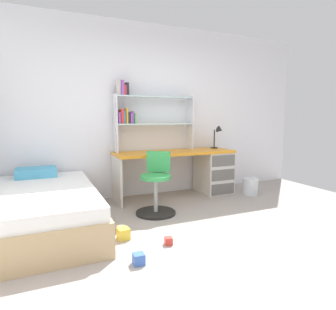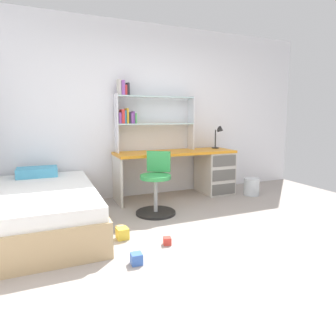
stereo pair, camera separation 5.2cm
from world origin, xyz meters
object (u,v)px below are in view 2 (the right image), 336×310
at_px(desk_lamp, 220,133).
at_px(bed_platform, 37,209).
at_px(bookshelf_hutch, 144,112).
at_px(toy_block_blue_1, 137,259).
at_px(swivel_chair, 156,189).
at_px(toy_block_natural_2, 120,229).
at_px(desk, 204,169).
at_px(waste_bin, 251,187).
at_px(toy_block_red_3, 167,241).
at_px(toy_block_yellow_0, 122,233).

relative_size(desk_lamp, bed_platform, 0.19).
distance_m(bookshelf_hutch, toy_block_blue_1, 2.50).
distance_m(swivel_chair, toy_block_blue_1, 1.38).
bearing_deg(toy_block_natural_2, desk_lamp, 29.85).
height_order(desk, bookshelf_hutch, bookshelf_hutch).
xyz_separation_m(bookshelf_hutch, waste_bin, (1.63, -0.59, -1.20)).
height_order(toy_block_blue_1, toy_block_red_3, toy_block_blue_1).
bearing_deg(desk_lamp, bookshelf_hutch, 175.60).
bearing_deg(bookshelf_hutch, desk, -10.95).
distance_m(bed_platform, toy_block_yellow_0, 1.03).
relative_size(desk, bookshelf_hutch, 1.49).
bearing_deg(desk, waste_bin, -30.91).
xyz_separation_m(desk, bookshelf_hutch, (-0.96, 0.19, 0.92)).
bearing_deg(toy_block_yellow_0, toy_block_blue_1, -91.62).
xyz_separation_m(swivel_chair, toy_block_yellow_0, (-0.61, -0.63, -0.26)).
xyz_separation_m(swivel_chair, waste_bin, (1.74, 0.23, -0.19)).
xyz_separation_m(bookshelf_hutch, toy_block_blue_1, (-0.74, -2.01, -1.29)).
distance_m(bookshelf_hutch, waste_bin, 2.10).
xyz_separation_m(bookshelf_hutch, toy_block_yellow_0, (-0.73, -1.45, -1.28)).
height_order(bookshelf_hutch, toy_block_blue_1, bookshelf_hutch).
bearing_deg(toy_block_natural_2, bed_platform, 153.91).
bearing_deg(bed_platform, toy_block_yellow_0, -36.38).
bearing_deg(toy_block_natural_2, bookshelf_hutch, 60.64).
height_order(bed_platform, waste_bin, bed_platform).
distance_m(desk, waste_bin, 0.83).
distance_m(bookshelf_hutch, toy_block_yellow_0, 2.07).
relative_size(waste_bin, toy_block_yellow_0, 2.36).
distance_m(desk, bookshelf_hutch, 1.35).
bearing_deg(desk, desk_lamp, 13.53).
xyz_separation_m(bed_platform, toy_block_blue_1, (0.80, -1.16, -0.19)).
distance_m(swivel_chair, toy_block_yellow_0, 0.92).
height_order(toy_block_natural_2, toy_block_red_3, toy_block_natural_2).
bearing_deg(desk, bookshelf_hutch, 169.05).
xyz_separation_m(desk, toy_block_blue_1, (-1.70, -1.83, -0.37)).
bearing_deg(toy_block_yellow_0, waste_bin, 20.23).
height_order(bookshelf_hutch, toy_block_yellow_0, bookshelf_hutch).
bearing_deg(toy_block_blue_1, toy_block_red_3, 32.84).
bearing_deg(waste_bin, toy_block_blue_1, -148.93).
height_order(bookshelf_hutch, toy_block_red_3, bookshelf_hutch).
bearing_deg(bed_platform, waste_bin, 4.81).
relative_size(desk, desk_lamp, 4.96).
relative_size(bookshelf_hutch, toy_block_natural_2, 17.03).
xyz_separation_m(toy_block_yellow_0, toy_block_red_3, (0.38, -0.31, -0.02)).
height_order(desk, waste_bin, desk).
bearing_deg(desk_lamp, toy_block_red_3, -135.07).
distance_m(desk, swivel_chair, 1.25).
bearing_deg(swivel_chair, desk_lamp, 26.72).
bearing_deg(toy_block_blue_1, swivel_chair, 62.19).
height_order(desk, bed_platform, desk).
bearing_deg(bookshelf_hutch, toy_block_red_3, -101.26).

